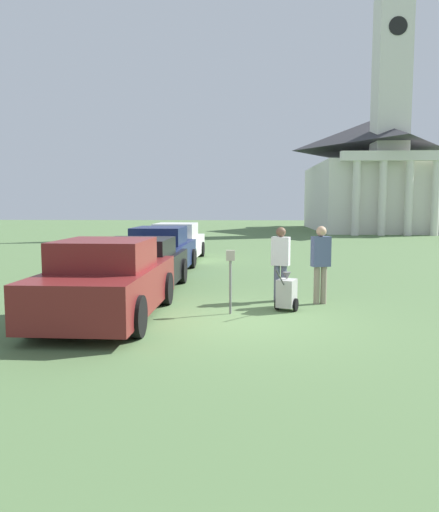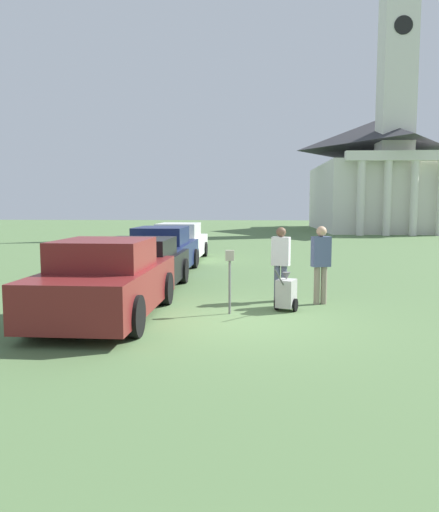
% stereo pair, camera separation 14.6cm
% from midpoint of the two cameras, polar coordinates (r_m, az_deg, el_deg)
% --- Properties ---
extents(ground_plane, '(120.00, 120.00, 0.00)m').
position_cam_midpoint_polar(ground_plane, '(10.02, 1.46, -7.38)').
color(ground_plane, '#517042').
extents(parked_car_maroon, '(2.17, 4.66, 1.61)m').
position_cam_midpoint_polar(parked_car_maroon, '(10.33, -13.10, -2.90)').
color(parked_car_maroon, maroon).
rests_on(parked_car_maroon, ground_plane).
extents(parked_car_black, '(2.13, 4.75, 1.42)m').
position_cam_midpoint_polar(parked_car_black, '(13.32, -9.46, -1.18)').
color(parked_car_black, black).
rests_on(parked_car_black, ground_plane).
extents(parked_car_navy, '(2.00, 4.91, 1.56)m').
position_cam_midpoint_polar(parked_car_navy, '(16.58, -7.02, 0.43)').
color(parked_car_navy, '#19234C').
rests_on(parked_car_navy, ground_plane).
extents(parked_car_white, '(2.02, 5.03, 1.53)m').
position_cam_midpoint_polar(parked_car_white, '(20.49, -5.14, 1.44)').
color(parked_car_white, silver).
rests_on(parked_car_white, ground_plane).
extents(parking_meter, '(0.18, 0.09, 1.35)m').
position_cam_midpoint_polar(parking_meter, '(10.46, 0.86, -1.57)').
color(parking_meter, slate).
rests_on(parking_meter, ground_plane).
extents(person_worker, '(0.47, 0.34, 1.77)m').
position_cam_midpoint_polar(person_worker, '(11.92, 6.65, -0.33)').
color(person_worker, '#515670').
rests_on(person_worker, ground_plane).
extents(person_supervisor, '(0.46, 0.31, 1.81)m').
position_cam_midpoint_polar(person_supervisor, '(11.72, 11.14, -0.39)').
color(person_supervisor, gray).
rests_on(person_supervisor, ground_plane).
extents(equipment_cart, '(0.57, 0.99, 1.00)m').
position_cam_midpoint_polar(equipment_cart, '(10.96, 7.29, -4.21)').
color(equipment_cart, '#B2B2AD').
rests_on(equipment_cart, ground_plane).
extents(church, '(9.66, 15.77, 24.93)m').
position_cam_midpoint_polar(church, '(45.74, 16.85, 9.79)').
color(church, silver).
rests_on(church, ground_plane).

